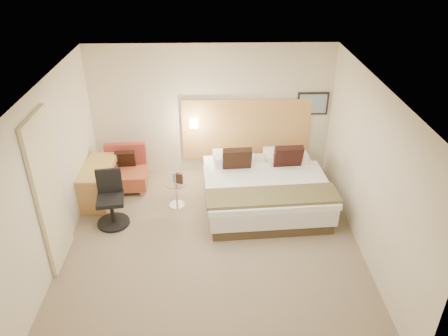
{
  "coord_description": "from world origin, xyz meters",
  "views": [
    {
      "loc": [
        0.04,
        -5.65,
        4.65
      ],
      "look_at": [
        0.21,
        0.8,
        1.0
      ],
      "focal_mm": 35.0,
      "sensor_mm": 36.0,
      "label": 1
    }
  ],
  "objects_px": {
    "bed": "(264,188)",
    "desk": "(99,173)",
    "lounge_chair": "(126,172)",
    "desk_chair": "(111,203)",
    "side_table": "(176,192)"
  },
  "relations": [
    {
      "from": "bed",
      "to": "lounge_chair",
      "type": "xyz_separation_m",
      "value": [
        -2.67,
        0.68,
        -0.01
      ]
    },
    {
      "from": "side_table",
      "to": "desk_chair",
      "type": "bearing_deg",
      "value": -154.91
    },
    {
      "from": "lounge_chair",
      "to": "bed",
      "type": "bearing_deg",
      "value": -14.38
    },
    {
      "from": "side_table",
      "to": "desk",
      "type": "xyz_separation_m",
      "value": [
        -1.45,
        0.25,
        0.28
      ]
    },
    {
      "from": "desk_chair",
      "to": "bed",
      "type": "bearing_deg",
      "value": 10.74
    },
    {
      "from": "bed",
      "to": "desk",
      "type": "distance_m",
      "value": 3.1
    },
    {
      "from": "bed",
      "to": "desk",
      "type": "xyz_separation_m",
      "value": [
        -3.08,
        0.25,
        0.21
      ]
    },
    {
      "from": "lounge_chair",
      "to": "desk_chair",
      "type": "height_order",
      "value": "desk_chair"
    },
    {
      "from": "bed",
      "to": "desk_chair",
      "type": "distance_m",
      "value": 2.76
    },
    {
      "from": "bed",
      "to": "desk",
      "type": "bearing_deg",
      "value": 175.42
    },
    {
      "from": "bed",
      "to": "desk",
      "type": "relative_size",
      "value": 1.99
    },
    {
      "from": "lounge_chair",
      "to": "desk",
      "type": "height_order",
      "value": "lounge_chair"
    },
    {
      "from": "desk_chair",
      "to": "side_table",
      "type": "bearing_deg",
      "value": 25.09
    },
    {
      "from": "desk",
      "to": "desk_chair",
      "type": "bearing_deg",
      "value": -64.37
    },
    {
      "from": "lounge_chair",
      "to": "side_table",
      "type": "distance_m",
      "value": 1.25
    }
  ]
}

